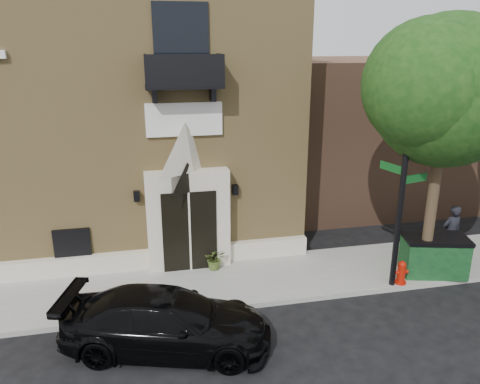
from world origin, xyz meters
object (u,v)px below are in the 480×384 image
object	(u,v)px
fire_hydrant	(401,272)
dumpster	(434,255)
black_sedan	(167,321)
pedestrian_near	(451,233)
street_sign	(403,183)

from	to	relation	value
fire_hydrant	dumpster	distance (m)	1.40
black_sedan	pedestrian_near	world-z (taller)	pedestrian_near
street_sign	dumpster	xyz separation A→B (m)	(1.58, 0.35, -2.54)
dumpster	pedestrian_near	bearing A→B (deg)	50.38
street_sign	fire_hydrant	world-z (taller)	street_sign
fire_hydrant	dumpster	bearing A→B (deg)	15.97
black_sedan	dumpster	size ratio (longest dim) A/B	2.36
black_sedan	pedestrian_near	size ratio (longest dim) A/B	2.63
fire_hydrant	pedestrian_near	distance (m)	2.78
black_sedan	fire_hydrant	world-z (taller)	black_sedan
black_sedan	street_sign	world-z (taller)	street_sign
street_sign	fire_hydrant	size ratio (longest dim) A/B	8.57
black_sedan	street_sign	xyz separation A→B (m)	(6.81, 1.47, 2.60)
street_sign	dumpster	bearing A→B (deg)	-2.72
pedestrian_near	fire_hydrant	bearing A→B (deg)	20.90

